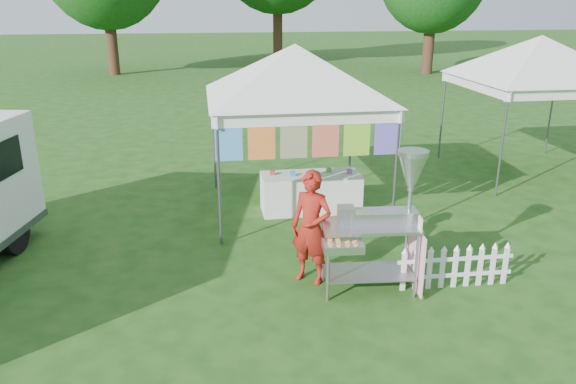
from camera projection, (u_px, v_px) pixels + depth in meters
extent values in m
plane|color=#1B4714|center=(338.00, 303.00, 7.26)|extent=(120.00, 120.00, 0.00)
cylinder|color=#59595E|center=(219.00, 182.00, 8.66)|extent=(0.04, 0.04, 2.10)
cylinder|color=#59595E|center=(396.00, 174.00, 9.06)|extent=(0.04, 0.04, 2.10)
cylinder|color=#59595E|center=(214.00, 139.00, 11.31)|extent=(0.04, 0.04, 2.10)
cylinder|color=#59595E|center=(351.00, 134.00, 11.72)|extent=(0.04, 0.04, 2.10)
cube|color=white|center=(310.00, 118.00, 8.55)|extent=(3.00, 0.03, 0.22)
cube|color=white|center=(283.00, 90.00, 11.20)|extent=(3.00, 0.03, 0.22)
pyramid|color=white|center=(295.00, 44.00, 9.55)|extent=(4.24, 4.24, 0.90)
cylinder|color=#59595E|center=(310.00, 113.00, 8.52)|extent=(3.00, 0.03, 0.03)
cube|color=blue|center=(229.00, 139.00, 8.46)|extent=(0.42, 0.01, 0.70)
cube|color=red|center=(261.00, 137.00, 8.53)|extent=(0.42, 0.01, 0.70)
cube|color=yellow|center=(294.00, 136.00, 8.60)|extent=(0.42, 0.01, 0.70)
cube|color=#CF1961|center=(326.00, 135.00, 8.67)|extent=(0.42, 0.01, 0.70)
cube|color=#1EA21B|center=(357.00, 134.00, 8.75)|extent=(0.42, 0.01, 0.70)
cube|color=purple|center=(388.00, 133.00, 8.82)|extent=(0.42, 0.01, 0.70)
cylinder|color=#59595E|center=(502.00, 145.00, 10.84)|extent=(0.04, 0.04, 2.10)
cylinder|color=#59595E|center=(442.00, 116.00, 13.50)|extent=(0.04, 0.04, 2.10)
cylinder|color=#59595E|center=(551.00, 112.00, 13.90)|extent=(0.04, 0.04, 2.10)
cube|color=white|center=(502.00, 75.00, 13.39)|extent=(3.00, 0.03, 0.22)
pyramid|color=white|center=(543.00, 35.00, 11.73)|extent=(4.24, 4.24, 0.90)
cylinder|color=#3A1F15|center=(111.00, 35.00, 28.17)|extent=(0.56, 0.56, 3.96)
cylinder|color=#3A1F15|center=(278.00, 21.00, 33.05)|extent=(0.56, 0.56, 4.84)
cylinder|color=#3A1F15|center=(429.00, 39.00, 28.66)|extent=(0.56, 0.56, 3.52)
cylinder|color=gray|center=(328.00, 268.00, 7.17)|extent=(0.04, 0.04, 0.93)
cylinder|color=gray|center=(416.00, 266.00, 7.24)|extent=(0.04, 0.04, 0.93)
cylinder|color=gray|center=(323.00, 251.00, 7.66)|extent=(0.04, 0.04, 0.93)
cylinder|color=gray|center=(406.00, 248.00, 7.74)|extent=(0.04, 0.04, 0.93)
cube|color=gray|center=(368.00, 272.00, 7.52)|extent=(1.23, 0.69, 0.02)
cube|color=#B7B7BC|center=(370.00, 226.00, 7.30)|extent=(1.30, 0.73, 0.04)
cube|color=#B7B7BC|center=(384.00, 217.00, 7.33)|extent=(0.90, 0.33, 0.16)
cube|color=gray|center=(346.00, 215.00, 7.29)|extent=(0.23, 0.25, 0.23)
cylinder|color=gray|center=(411.00, 189.00, 7.23)|extent=(0.06, 0.06, 0.93)
cone|color=#B7B7BC|center=(412.00, 170.00, 7.14)|extent=(0.40, 0.40, 0.42)
cylinder|color=#B7B7BC|center=(414.00, 153.00, 7.07)|extent=(0.43, 0.43, 0.06)
cube|color=#B7B7BC|center=(343.00, 246.00, 6.94)|extent=(0.52, 0.35, 0.10)
cube|color=#FFABC5|center=(415.00, 257.00, 7.49)|extent=(0.09, 0.78, 0.84)
cube|color=white|center=(420.00, 224.00, 7.02)|extent=(0.03, 0.15, 0.19)
imported|color=maroon|center=(311.00, 228.00, 7.60)|extent=(0.69, 0.65, 1.59)
cylinder|color=black|center=(12.00, 233.00, 8.59)|extent=(0.35, 0.70, 0.67)
cube|color=white|center=(404.00, 272.00, 7.49)|extent=(0.07, 0.02, 0.56)
cube|color=white|center=(416.00, 271.00, 7.51)|extent=(0.07, 0.02, 0.56)
cube|color=white|center=(429.00, 270.00, 7.53)|extent=(0.07, 0.02, 0.56)
cube|color=white|center=(442.00, 269.00, 7.55)|extent=(0.07, 0.02, 0.56)
cube|color=white|center=(455.00, 268.00, 7.58)|extent=(0.07, 0.02, 0.56)
cube|color=white|center=(468.00, 268.00, 7.60)|extent=(0.07, 0.02, 0.56)
cube|color=white|center=(480.00, 267.00, 7.62)|extent=(0.07, 0.02, 0.56)
cube|color=white|center=(493.00, 266.00, 7.64)|extent=(0.07, 0.02, 0.56)
cube|color=white|center=(505.00, 265.00, 7.67)|extent=(0.07, 0.02, 0.56)
cube|color=white|center=(454.00, 275.00, 7.61)|extent=(1.62, 0.06, 0.05)
cube|color=white|center=(456.00, 259.00, 7.53)|extent=(1.62, 0.06, 0.05)
cube|color=white|center=(311.00, 192.00, 10.33)|extent=(1.80, 0.70, 0.70)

